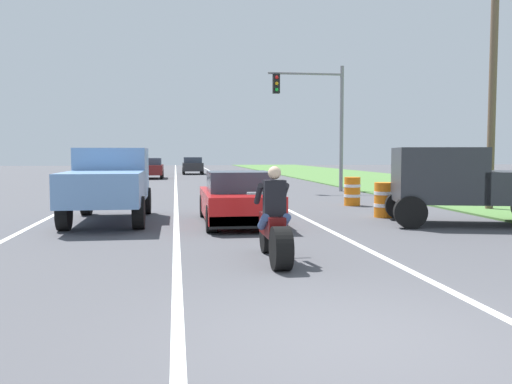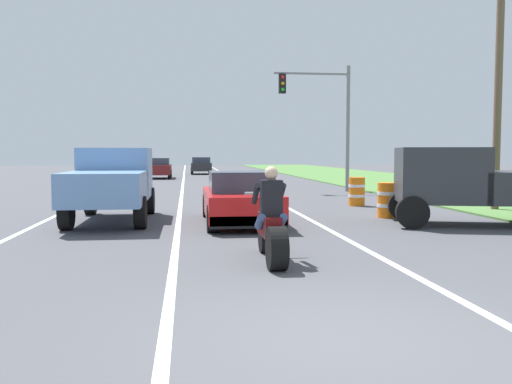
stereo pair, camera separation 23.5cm
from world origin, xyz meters
name	(u,v)px [view 1 (the left image)]	position (x,y,z in m)	size (l,w,h in m)	color
ground_plane	(363,340)	(0.00, 0.00, 0.00)	(160.00, 160.00, 0.00)	#4C4C51
lane_stripe_left_solid	(94,195)	(-5.40, 20.00, 0.00)	(0.14, 120.00, 0.01)	white
lane_stripe_right_solid	(254,193)	(1.80, 20.00, 0.00)	(0.14, 120.00, 0.01)	white
lane_stripe_centre_dashed	(176,194)	(-1.80, 20.00, 0.00)	(0.14, 120.00, 0.01)	white
grass_verge_right	(458,190)	(11.92, 20.00, 0.03)	(10.00, 120.00, 0.06)	#517F3D
motorcycle_with_rider	(274,228)	(-0.18, 3.88, 0.59)	(0.70, 2.21, 1.62)	black
sports_car_red	(238,200)	(-0.19, 9.08, 0.63)	(1.84, 4.30, 1.37)	red
pickup_truck_left_lane_light_blue	(109,181)	(-3.57, 10.01, 1.11)	(2.02, 4.80, 1.98)	#6B93C6
pickup_truck_right_shoulder_dark_grey	(475,182)	(5.76, 7.94, 1.11)	(5.14, 3.14, 1.98)	#2D3035
traffic_light_mast_near	(320,109)	(5.04, 20.55, 3.93)	(3.69, 0.34, 6.00)	gray
utility_pole_roadside	(493,87)	(8.19, 11.23, 3.92)	(0.24, 0.24, 7.85)	brown
construction_barrel_nearest	(384,200)	(4.11, 9.89, 0.50)	(0.58, 0.58, 1.00)	orange
construction_barrel_mid	(352,191)	(4.34, 13.45, 0.50)	(0.58, 0.58, 1.00)	orange
distant_car_far_ahead	(151,168)	(-3.60, 35.60, 0.77)	(1.80, 4.00, 1.50)	maroon
distant_car_further_ahead	(193,165)	(-0.30, 43.77, 0.77)	(1.80, 4.00, 1.50)	#262628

